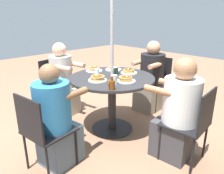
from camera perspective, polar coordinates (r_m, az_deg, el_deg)
name	(u,v)px	position (r m, az deg, el deg)	size (l,w,h in m)	color
ground_plane	(112,128)	(3.14, 0.00, -10.72)	(12.00, 12.00, 0.00)	#8C664C
patio_table	(112,87)	(2.89, 0.00, -0.11)	(1.11, 1.11, 0.76)	#28282B
umbrella_pole	(112,45)	(2.76, 0.00, 10.80)	(0.04, 0.04, 2.33)	#ADADB2
patio_chair_north	(56,82)	(3.64, -14.50, 1.29)	(0.50, 0.50, 0.85)	black
diner_north	(63,82)	(3.51, -12.69, 1.26)	(0.42, 0.56, 1.13)	beige
patio_chair_east	(42,129)	(2.25, -17.86, -10.37)	(0.48, 0.48, 0.85)	black
diner_east	(56,121)	(2.33, -14.42, -8.71)	(0.53, 0.41, 1.11)	slate
patio_chair_south	(193,122)	(2.42, 20.41, -8.45)	(0.46, 0.46, 0.85)	black
diner_south	(178,115)	(2.47, 16.75, -6.94)	(0.41, 0.56, 1.14)	#3D3D42
patio_chair_west	(156,79)	(3.78, 11.48, 2.16)	(0.45, 0.45, 0.85)	black
diner_west	(151,80)	(3.63, 10.07, 1.88)	(0.53, 0.40, 1.14)	gray
pancake_plate_a	(114,68)	(3.20, 0.40, 4.92)	(0.23, 0.23, 0.07)	white
pancake_plate_b	(97,79)	(2.68, -3.82, 2.21)	(0.23, 0.23, 0.07)	white
pancake_plate_c	(94,69)	(3.13, -4.70, 4.59)	(0.23, 0.23, 0.07)	white
pancake_plate_d	(129,72)	(3.02, 4.40, 4.05)	(0.23, 0.23, 0.06)	white
pancake_plate_e	(126,79)	(2.65, 3.61, 2.00)	(0.23, 0.23, 0.07)	white
syrup_bottle	(112,85)	(2.36, -0.06, 0.66)	(0.09, 0.07, 0.15)	brown
coffee_cup	(115,71)	(2.96, 0.88, 4.31)	(0.08, 0.08, 0.10)	#33513D
drinking_glass_a	(114,80)	(2.54, 0.61, 1.93)	(0.07, 0.07, 0.11)	silver
drinking_glass_b	(97,73)	(2.84, -3.96, 3.73)	(0.07, 0.07, 0.11)	silver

